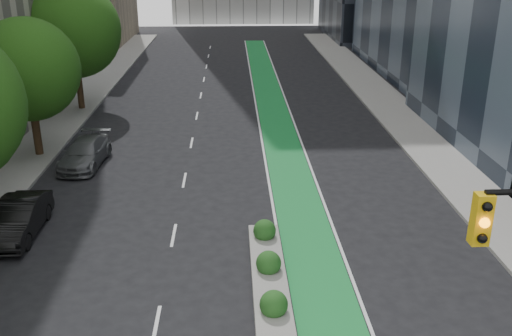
{
  "coord_description": "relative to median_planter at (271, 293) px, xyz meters",
  "views": [
    {
      "loc": [
        -0.01,
        -9.07,
        11.06
      ],
      "look_at": [
        0.9,
        11.8,
        3.0
      ],
      "focal_mm": 40.0,
      "sensor_mm": 36.0,
      "label": 1
    }
  ],
  "objects": [
    {
      "name": "sidewalk_left",
      "position": [
        -13.0,
        17.96,
        -0.3
      ],
      "size": [
        3.6,
        90.0,
        0.15
      ],
      "primitive_type": "cube",
      "color": "gray",
      "rests_on": "ground"
    },
    {
      "name": "sidewalk_right",
      "position": [
        10.6,
        17.96,
        -0.3
      ],
      "size": [
        3.6,
        90.0,
        0.15
      ],
      "primitive_type": "cube",
      "color": "gray",
      "rests_on": "ground"
    },
    {
      "name": "bike_lane_paint",
      "position": [
        1.8,
        22.96,
        -0.37
      ],
      "size": [
        2.2,
        70.0,
        0.01
      ],
      "primitive_type": "cube",
      "color": "#178337",
      "rests_on": "ground"
    },
    {
      "name": "tree_midfar",
      "position": [
        -12.2,
        14.96,
        4.57
      ],
      "size": [
        5.6,
        5.6,
        7.76
      ],
      "color": "black",
      "rests_on": "ground"
    },
    {
      "name": "tree_far",
      "position": [
        -12.2,
        24.96,
        5.32
      ],
      "size": [
        6.6,
        6.6,
        9.0
      ],
      "color": "black",
      "rests_on": "ground"
    },
    {
      "name": "median_planter",
      "position": [
        0.0,
        0.0,
        0.0
      ],
      "size": [
        1.2,
        10.26,
        1.1
      ],
      "color": "gray",
      "rests_on": "ground"
    },
    {
      "name": "parked_car_left_mid",
      "position": [
        -10.01,
        5.27,
        0.37
      ],
      "size": [
        1.6,
        4.54,
        1.49
      ],
      "primitive_type": "imported",
      "rotation": [
        0.0,
        0.0,
        0.01
      ],
      "color": "black",
      "rests_on": "ground"
    },
    {
      "name": "parked_car_left_far",
      "position": [
        -9.23,
        13.41,
        0.33
      ],
      "size": [
        2.32,
        4.99,
        1.41
      ],
      "primitive_type": "imported",
      "rotation": [
        0.0,
        0.0,
        -0.07
      ],
      "color": "#545659",
      "rests_on": "ground"
    }
  ]
}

